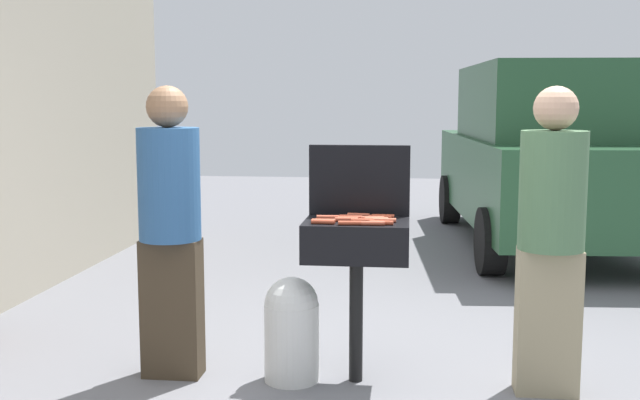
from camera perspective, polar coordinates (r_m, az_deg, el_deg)
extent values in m
plane|color=slate|center=(4.48, 3.73, -13.94)|extent=(24.00, 24.00, 0.00)
cylinder|color=black|center=(4.49, 2.71, -8.95)|extent=(0.08, 0.08, 0.73)
cube|color=black|center=(4.38, 2.75, -2.98)|extent=(0.60, 0.44, 0.22)
cube|color=black|center=(4.55, 2.96, 1.48)|extent=(0.60, 0.05, 0.42)
cylinder|color=#AD4228|center=(4.23, 0.21, -1.65)|extent=(0.13, 0.03, 0.03)
cylinder|color=#B74C33|center=(4.37, 3.89, -1.38)|extent=(0.13, 0.04, 0.03)
cylinder|color=#AD4228|center=(4.45, 4.74, -1.23)|extent=(0.13, 0.03, 0.03)
cylinder|color=#B74C33|center=(4.48, 2.89, -1.14)|extent=(0.13, 0.04, 0.03)
cylinder|color=#B74C33|center=(4.40, 0.60, -1.30)|extent=(0.13, 0.03, 0.03)
cylinder|color=#B74C33|center=(4.42, 2.32, -1.27)|extent=(0.13, 0.03, 0.03)
cylinder|color=#AD4228|center=(4.37, 2.20, -1.36)|extent=(0.13, 0.04, 0.03)
cylinder|color=#AD4228|center=(4.28, 3.21, -1.56)|extent=(0.13, 0.03, 0.03)
cylinder|color=#B74C33|center=(4.19, 3.98, -1.75)|extent=(0.13, 0.03, 0.03)
cylinder|color=#AD4228|center=(4.41, 4.54, -1.29)|extent=(0.13, 0.04, 0.03)
cylinder|color=#C6593D|center=(4.27, 0.29, -1.57)|extent=(0.13, 0.03, 0.03)
cylinder|color=#B74C33|center=(4.32, 1.99, -1.46)|extent=(0.13, 0.04, 0.03)
cylinder|color=#C6593D|center=(4.30, 4.84, -1.52)|extent=(0.13, 0.03, 0.03)
cylinder|color=#AD4228|center=(4.22, 4.62, -1.70)|extent=(0.13, 0.04, 0.03)
cylinder|color=#C6593D|center=(4.34, 4.24, -1.45)|extent=(0.13, 0.04, 0.03)
cylinder|color=#AD4228|center=(4.20, 2.25, -1.73)|extent=(0.13, 0.04, 0.03)
cylinder|color=silver|center=(4.53, -2.13, -10.58)|extent=(0.32, 0.32, 0.46)
sphere|color=silver|center=(4.46, -2.15, -7.77)|extent=(0.31, 0.31, 0.31)
cube|color=#3F3323|center=(4.64, -10.98, -7.93)|extent=(0.34, 0.19, 0.82)
cylinder|color=#2D598C|center=(4.50, -11.22, 1.18)|extent=(0.36, 0.36, 0.65)
sphere|color=#936B4C|center=(4.48, -11.36, 6.86)|extent=(0.24, 0.24, 0.24)
cube|color=gray|center=(4.47, 16.64, -8.71)|extent=(0.34, 0.19, 0.82)
cylinder|color=#4C724C|center=(4.33, 17.00, 0.68)|extent=(0.36, 0.36, 0.65)
sphere|color=tan|center=(4.30, 17.22, 6.57)|extent=(0.24, 0.24, 0.24)
cube|color=#234C2D|center=(8.97, 16.69, 1.61)|extent=(2.22, 4.53, 0.90)
cube|color=#234C2D|center=(8.73, 17.22, 7.04)|extent=(1.94, 2.72, 0.80)
cylinder|color=black|center=(7.35, 12.64, -3.02)|extent=(0.27, 0.65, 0.64)
cylinder|color=black|center=(10.73, 19.29, 0.00)|extent=(0.27, 0.65, 0.64)
cylinder|color=black|center=(10.36, 9.68, 0.06)|extent=(0.27, 0.65, 0.64)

